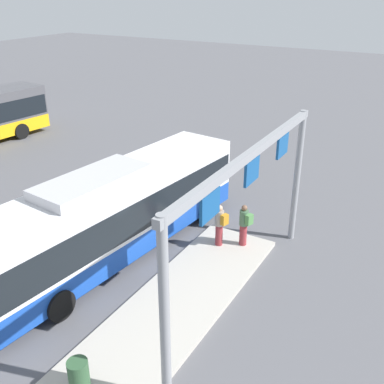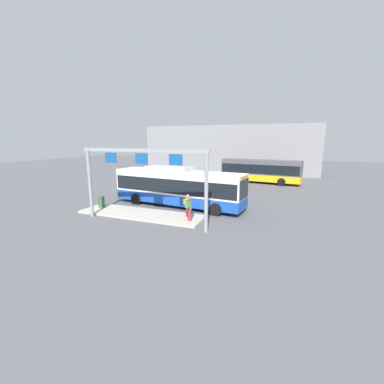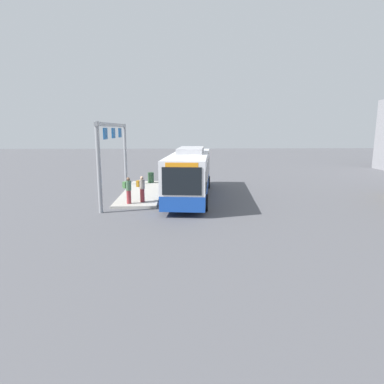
% 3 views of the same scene
% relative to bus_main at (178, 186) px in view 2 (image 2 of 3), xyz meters
% --- Properties ---
extents(ground_plane, '(120.00, 120.00, 0.00)m').
position_rel_bus_main_xyz_m(ground_plane, '(0.01, -0.00, -1.81)').
color(ground_plane, '#56565B').
extents(platform_curb, '(10.00, 2.80, 0.16)m').
position_rel_bus_main_xyz_m(platform_curb, '(-1.51, -3.56, -1.73)').
color(platform_curb, '#B2ADA3').
rests_on(platform_curb, ground).
extents(bus_main, '(11.93, 3.72, 3.46)m').
position_rel_bus_main_xyz_m(bus_main, '(0.00, 0.00, 0.00)').
color(bus_main, '#1947AD').
rests_on(bus_main, ground).
extents(bus_background_left, '(10.56, 3.67, 3.10)m').
position_rel_bus_main_xyz_m(bus_background_left, '(5.03, 15.62, -0.04)').
color(bus_background_left, '#EAAD14').
rests_on(bus_background_left, ground).
extents(person_boarding, '(0.45, 0.59, 1.67)m').
position_rel_bus_main_xyz_m(person_boarding, '(2.24, -3.16, -0.76)').
color(person_boarding, maroon).
rests_on(person_boarding, platform_curb).
extents(person_waiting_near, '(0.46, 0.59, 1.67)m').
position_rel_bus_main_xyz_m(person_waiting_near, '(2.70, -3.95, -0.76)').
color(person_waiting_near, maroon).
rests_on(person_waiting_near, platform_curb).
extents(platform_sign_gantry, '(9.52, 0.24, 5.20)m').
position_rel_bus_main_xyz_m(platform_sign_gantry, '(-0.18, -5.29, 1.95)').
color(platform_sign_gantry, gray).
rests_on(platform_sign_gantry, ground).
extents(station_building, '(30.20, 8.00, 8.19)m').
position_rel_bus_main_xyz_m(station_building, '(-2.04, 27.20, 2.28)').
color(station_building, gray).
rests_on(station_building, ground).
extents(trash_bin, '(0.52, 0.52, 0.90)m').
position_rel_bus_main_xyz_m(trash_bin, '(-5.57, -3.27, -1.20)').
color(trash_bin, '#2D5133').
rests_on(trash_bin, platform_curb).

